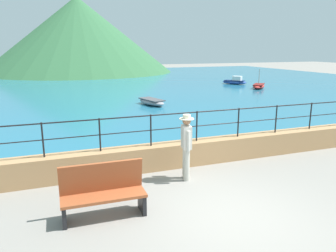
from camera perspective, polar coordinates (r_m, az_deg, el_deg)
name	(u,v)px	position (r m, az deg, el deg)	size (l,w,h in m)	color
ground_plane	(231,217)	(7.06, 10.99, -15.45)	(120.00, 120.00, 0.00)	gray
promenade_wall	(174,155)	(9.56, 1.11, -5.03)	(20.00, 0.56, 0.70)	tan
railing	(174,123)	(9.29, 1.13, 0.59)	(18.44, 0.04, 0.90)	black
lake_water	(85,85)	(31.42, -14.29, 6.99)	(64.00, 44.32, 0.06)	#236B89
hill_main	(78,35)	(48.39, -15.41, 15.10)	(25.83, 25.83, 10.18)	#33663D
bench_main	(103,190)	(6.90, -11.31, -11.00)	(1.71, 0.59, 1.13)	#9E4C28
person_walking	(186,144)	(8.44, 3.23, -3.12)	(0.38, 0.56, 1.75)	beige
boat_0	(152,102)	(19.53, -2.87, 4.29)	(1.44, 2.45, 0.36)	gray
boat_1	(259,86)	(28.59, 15.59, 6.77)	(2.22, 2.30, 1.62)	red
boat_3	(235,81)	(31.43, 11.64, 7.68)	(2.20, 2.32, 0.76)	#2D4C9E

